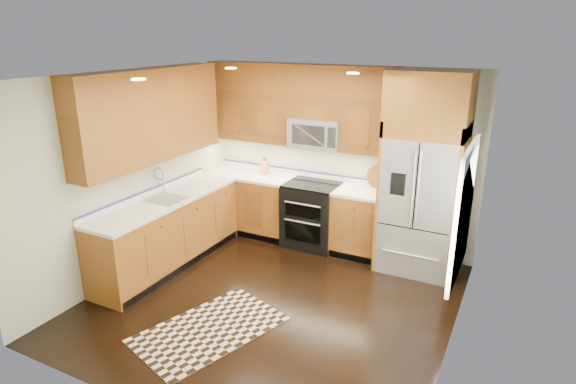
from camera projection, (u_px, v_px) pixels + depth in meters
The scene contains 16 objects.
ground at pixel (272, 301), 5.69m from camera, with size 4.00×4.00×0.00m, color black.
wall_back at pixel (338, 157), 6.96m from camera, with size 4.00×0.02×2.60m, color beige.
wall_left at pixel (134, 174), 6.14m from camera, with size 0.02×4.00×2.60m, color beige.
wall_right at pixel (461, 230), 4.41m from camera, with size 0.02×4.00×2.60m, color beige.
window at pixel (463, 212), 4.56m from camera, with size 0.04×1.10×1.30m.
base_cabinets at pixel (227, 222), 6.84m from camera, with size 2.85×3.00×0.90m.
countertop at pixel (239, 190), 6.72m from camera, with size 2.86×3.01×0.04m.
upper_cabinets at pixel (235, 110), 6.46m from camera, with size 2.85×3.00×1.15m.
range at pixel (312, 215), 7.06m from camera, with size 0.76×0.67×0.95m.
microwave at pixel (317, 133), 6.79m from camera, with size 0.76×0.40×0.42m.
refrigerator at pixel (423, 175), 6.09m from camera, with size 0.98×0.75×2.60m.
sink_faucet at pixel (164, 194), 6.31m from camera, with size 0.54×0.44×0.37m.
rug at pixel (210, 329), 5.13m from camera, with size 0.92×1.53×0.01m, color black.
knife_block at pixel (265, 167), 7.38m from camera, with size 0.11×0.14×0.26m.
utensil_crock at pixel (386, 181), 6.64m from camera, with size 0.14×0.14×0.36m.
cutting_board at pixel (378, 187), 6.75m from camera, with size 0.34×0.34×0.02m, color brown.
Camera 1 is at (2.44, -4.35, 3.04)m, focal length 30.00 mm.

